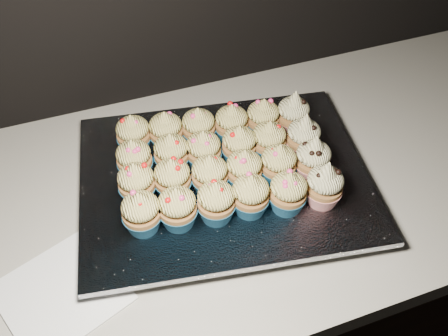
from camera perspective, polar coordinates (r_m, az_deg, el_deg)
name	(u,v)px	position (r m, az deg, el deg)	size (l,w,h in m)	color
cabinet	(193,317)	(1.30, -3.57, -16.66)	(2.40, 0.60, 0.86)	black
worktop	(182,202)	(0.92, -4.83, -3.87)	(2.44, 0.64, 0.04)	beige
napkin	(61,293)	(0.83, -18.11, -13.44)	(0.17, 0.17, 0.00)	white
baking_tray	(224,183)	(0.91, 0.00, -1.70)	(0.47, 0.36, 0.02)	black
foil_lining	(224,176)	(0.90, 0.00, -0.97)	(0.51, 0.40, 0.01)	silver
cupcake_0	(141,212)	(0.80, -9.44, -5.04)	(0.06, 0.06, 0.08)	#1B5C82
cupcake_1	(178,208)	(0.80, -5.33, -4.54)	(0.06, 0.06, 0.08)	#1B5C82
cupcake_2	(216,202)	(0.80, -0.90, -3.87)	(0.06, 0.06, 0.08)	#1B5C82
cupcake_3	(250,195)	(0.81, 3.04, -3.11)	(0.06, 0.06, 0.08)	#1B5C82
cupcake_4	(288,192)	(0.82, 7.33, -2.77)	(0.06, 0.06, 0.08)	#1B5C82
cupcake_5	(324,185)	(0.84, 11.41, -1.93)	(0.06, 0.06, 0.10)	red
cupcake_6	(137,183)	(0.84, -9.96, -1.71)	(0.06, 0.06, 0.08)	#1B5C82
cupcake_7	(173,179)	(0.84, -5.89, -1.22)	(0.06, 0.06, 0.08)	#1B5C82
cupcake_8	(210,175)	(0.84, -1.64, -0.83)	(0.06, 0.06, 0.08)	#1B5C82
cupcake_9	(244,170)	(0.85, 2.32, -0.19)	(0.06, 0.06, 0.08)	#1B5C82
cupcake_10	(278,164)	(0.86, 6.23, 0.42)	(0.06, 0.06, 0.08)	#1B5C82
cupcake_11	(313,159)	(0.88, 10.13, 1.04)	(0.06, 0.06, 0.10)	red
cupcake_12	(134,159)	(0.88, -10.21, 0.99)	(0.06, 0.06, 0.08)	#1B5C82
cupcake_13	(171,153)	(0.88, -6.02, 1.69)	(0.06, 0.06, 0.08)	#1B5C82
cupcake_14	(204,151)	(0.88, -2.33, 2.01)	(0.06, 0.06, 0.08)	#1B5C82
cupcake_15	(239,145)	(0.89, 1.74, 2.61)	(0.06, 0.06, 0.08)	#1B5C82
cupcake_16	(269,141)	(0.90, 5.13, 3.14)	(0.06, 0.06, 0.08)	#1B5C82
cupcake_17	(303,137)	(0.92, 9.07, 3.53)	(0.06, 0.06, 0.10)	red
cupcake_18	(133,134)	(0.93, -10.32, 3.81)	(0.06, 0.06, 0.08)	#1B5C82
cupcake_19	(166,131)	(0.92, -6.65, 4.20)	(0.06, 0.06, 0.08)	#1B5C82
cupcake_20	(199,127)	(0.93, -2.93, 4.67)	(0.06, 0.06, 0.08)	#1B5C82
cupcake_21	(232,124)	(0.93, 0.87, 5.08)	(0.06, 0.06, 0.08)	#1B5C82
cupcake_22	(263,118)	(0.95, 4.46, 5.68)	(0.06, 0.06, 0.08)	#1B5C82
cupcake_23	(293,114)	(0.96, 7.91, 6.14)	(0.06, 0.06, 0.10)	red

